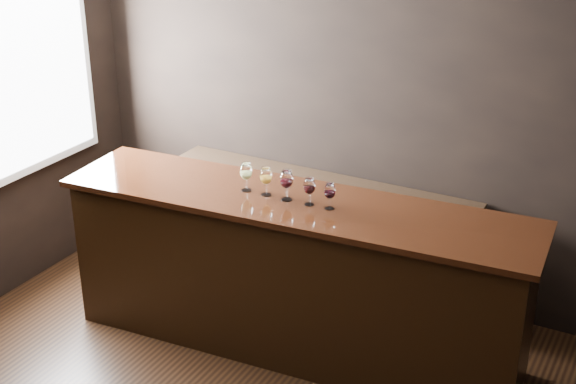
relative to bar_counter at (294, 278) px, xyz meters
The scene contains 9 objects.
room_shell 1.61m from the bar_counter, 100.18° to the right, with size 5.02×4.52×2.81m.
bar_counter is the anchor object (origin of this frame).
bar_top 0.59m from the bar_counter, ahead, with size 3.38×0.78×0.04m, color black.
back_bar_shelf 0.95m from the bar_counter, 105.79° to the left, with size 2.62×0.40×0.94m, color black.
glass_white 0.84m from the bar_counter, behind, with size 0.09×0.09×0.21m.
glass_amber 0.78m from the bar_counter, behind, with size 0.09×0.09×0.20m.
glass_red_a 0.76m from the bar_counter, 158.84° to the right, with size 0.09×0.09×0.22m.
glass_red_b 0.75m from the bar_counter, ahead, with size 0.08×0.08×0.19m.
glass_red_c 0.79m from the bar_counter, ahead, with size 0.08×0.08×0.18m.
Camera 1 is at (2.28, -3.29, 3.46)m, focal length 50.00 mm.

